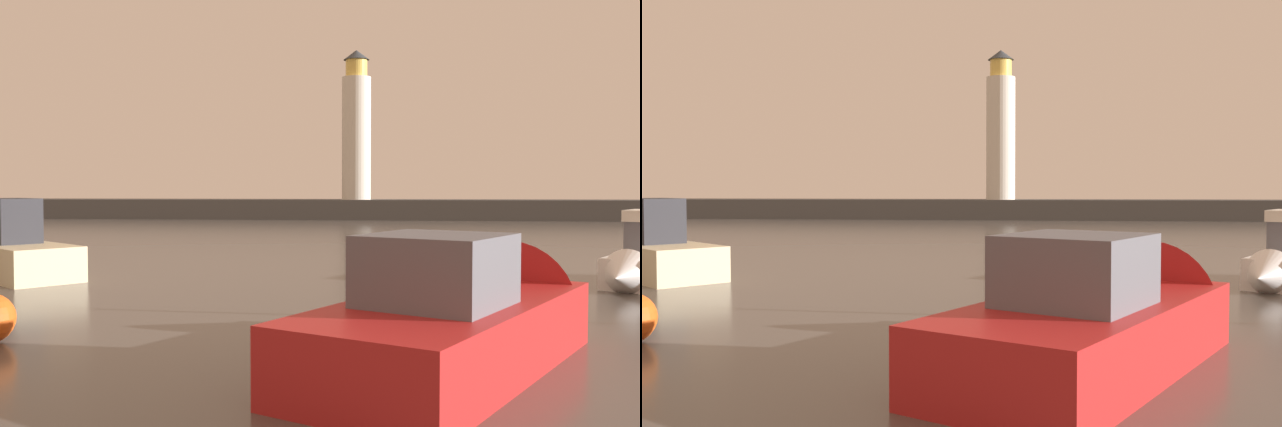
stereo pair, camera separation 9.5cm
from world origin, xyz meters
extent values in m
plane|color=#4C4742|center=(0.00, 32.62, 0.00)|extent=(220.00, 220.00, 0.00)
cube|color=#423F3D|center=(0.00, 65.24, 0.93)|extent=(76.39, 4.81, 1.86)
cylinder|color=silver|center=(-2.07, 65.24, 7.60)|extent=(2.72, 2.72, 11.47)
cylinder|color=#F2CC59|center=(-2.07, 65.24, 14.14)|extent=(2.04, 2.04, 1.61)
cone|color=#33383D|center=(-2.07, 65.24, 15.40)|extent=(2.45, 2.45, 0.92)
cube|color=#B21E1E|center=(2.23, 9.54, 0.61)|extent=(5.85, 7.68, 1.21)
cone|color=#B21E1E|center=(4.24, 13.35, 0.67)|extent=(3.58, 3.51, 2.71)
cube|color=#595960|center=(1.95, 9.00, 1.78)|extent=(2.85, 2.88, 1.14)
cone|color=white|center=(7.86, 18.79, 0.53)|extent=(1.99, 1.96, 1.49)
cube|color=beige|center=(-12.15, 21.19, 0.59)|extent=(7.12, 6.48, 1.17)
cube|color=#232328|center=(-11.86, 20.96, 1.94)|extent=(2.51, 2.43, 1.54)
camera|label=1|loc=(1.23, -2.69, 3.13)|focal=40.47mm
camera|label=2|loc=(1.33, -2.68, 3.13)|focal=40.47mm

